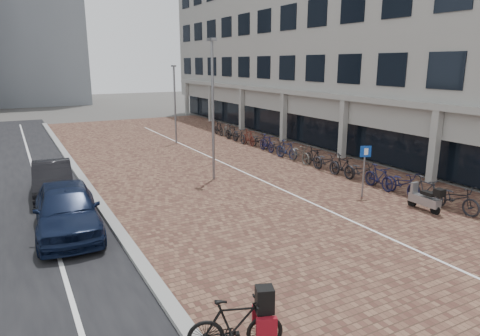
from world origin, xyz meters
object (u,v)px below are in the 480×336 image
Objects in this scene: car_navy at (67,209)px; parking_sign at (364,164)px; hero_bike at (235,324)px; scooter_front at (425,198)px; car_dark at (53,179)px.

parking_sign is at bearing -4.87° from car_navy.
car_navy is 7.96m from hero_bike.
scooter_front is (11.84, -3.97, -0.31)m from car_navy.
hero_bike is 1.31× the size of scooter_front.
car_dark is 2.92× the size of scooter_front.
hero_bike is (2.00, -7.70, -0.24)m from car_navy.
hero_bike is at bearing -158.22° from scooter_front.
hero_bike is 10.52m from scooter_front.
car_dark is 1.98× the size of parking_sign.
car_dark is at bearing 145.25° from scooter_front.
car_dark is 12.67m from parking_sign.
parking_sign reaches higher than car_dark.
parking_sign is (-0.83, 2.29, 0.90)m from scooter_front.
parking_sign is at bearing 110.99° from scooter_front.
car_navy is 3.29× the size of scooter_front.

